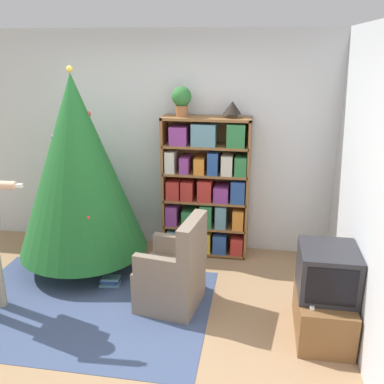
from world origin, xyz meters
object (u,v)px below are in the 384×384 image
at_px(bookshelf, 206,189).
at_px(table_lamp, 232,108).
at_px(christmas_tree, 78,166).
at_px(potted_plant, 182,99).
at_px(armchair, 174,275).
at_px(television, 327,271).

relative_size(bookshelf, table_lamp, 8.29).
height_order(christmas_tree, potted_plant, christmas_tree).
height_order(bookshelf, potted_plant, potted_plant).
bearing_deg(armchair, television, 89.89).
height_order(potted_plant, table_lamp, potted_plant).
xyz_separation_m(bookshelf, armchair, (-0.16, -1.18, -0.50)).
height_order(bookshelf, armchair, bookshelf).
distance_m(television, potted_plant, 2.40).
bearing_deg(television, table_lamp, 123.80).
height_order(bookshelf, table_lamp, table_lamp).
bearing_deg(armchair, bookshelf, -178.80).
xyz_separation_m(bookshelf, potted_plant, (-0.29, 0.01, 1.03)).
xyz_separation_m(christmas_tree, armchair, (1.16, -0.63, -0.86)).
bearing_deg(bookshelf, potted_plant, 178.11).
bearing_deg(television, potted_plant, 137.00).
bearing_deg(christmas_tree, potted_plant, 28.28).
height_order(christmas_tree, table_lamp, christmas_tree).
height_order(armchair, potted_plant, potted_plant).
xyz_separation_m(armchair, table_lamp, (0.43, 1.19, 1.44)).
distance_m(armchair, table_lamp, 1.91).
distance_m(bookshelf, christmas_tree, 1.47).
bearing_deg(table_lamp, potted_plant, 180.00).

